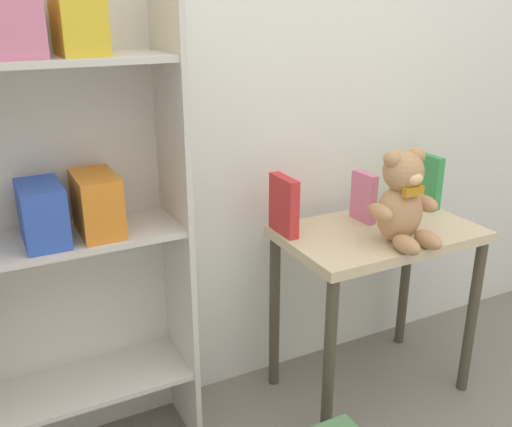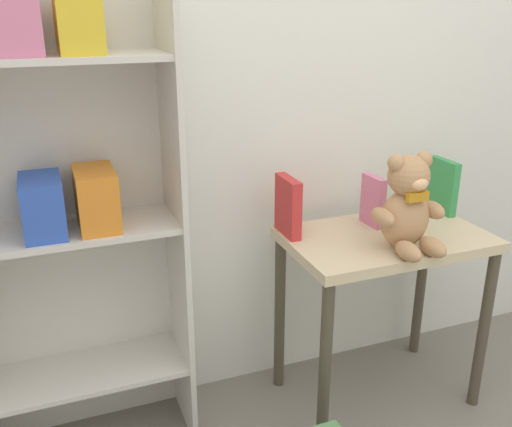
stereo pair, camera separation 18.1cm
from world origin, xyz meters
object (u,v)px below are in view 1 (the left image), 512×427
teddy_bear (403,201)px  book_standing_pink (364,197)px  bookshelf_side (67,205)px  display_table (377,257)px  book_standing_red (284,205)px  book_standing_green (426,180)px

teddy_bear → book_standing_pink: 0.22m
bookshelf_side → display_table: 1.08m
teddy_bear → book_standing_red: size_ratio=1.57×
teddy_bear → book_standing_pink: size_ratio=1.75×
book_standing_pink → book_standing_green: 0.32m
display_table → teddy_bear: bearing=-95.0°
display_table → book_standing_green: size_ratio=3.40×
book_standing_red → book_standing_pink: size_ratio=1.12×
book_standing_red → teddy_bear: bearing=-38.5°
book_standing_red → book_standing_green: book_standing_green is taller
display_table → teddy_bear: teddy_bear is taller
book_standing_red → book_standing_green: size_ratio=0.99×
teddy_bear → book_standing_red: teddy_bear is taller
bookshelf_side → book_standing_green: (1.34, -0.04, -0.10)m
display_table → book_standing_pink: (0.00, 0.10, 0.20)m
book_standing_pink → display_table: bearing=-92.7°
bookshelf_side → book_standing_green: 1.34m
book_standing_green → display_table: bearing=-160.1°
display_table → bookshelf_side: bearing=171.1°
teddy_bear → book_standing_green: teddy_bear is taller
bookshelf_side → teddy_bear: 1.05m
bookshelf_side → book_standing_pink: size_ratio=8.60×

